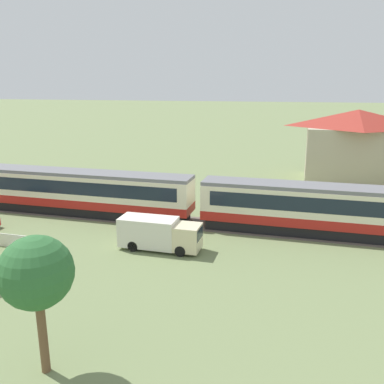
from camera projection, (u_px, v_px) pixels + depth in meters
The scene contains 5 objects.
passenger_train at pixel (201, 199), 35.86m from camera, with size 87.99×3.09×4.19m.
railway_track at pixel (243, 228), 35.48m from camera, with size 148.55×3.60×0.04m.
station_house_red_roof at pixel (356, 145), 51.94m from camera, with size 13.02×9.58×9.15m.
delivery_truck_cream at pixel (159, 233), 30.52m from camera, with size 6.18×2.06×2.41m.
yard_tree_2 at pixel (36, 273), 16.48m from camera, with size 3.07×3.07×6.20m.
Camera 1 is at (-10.88, -32.08, 11.99)m, focal length 38.00 mm.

